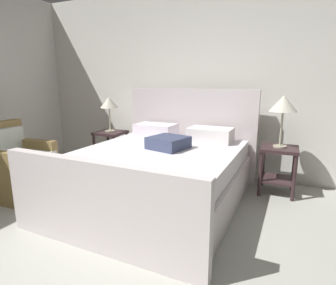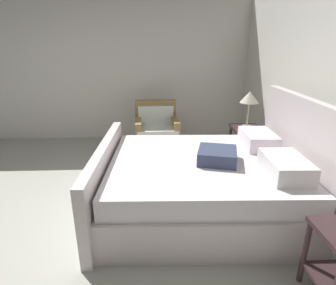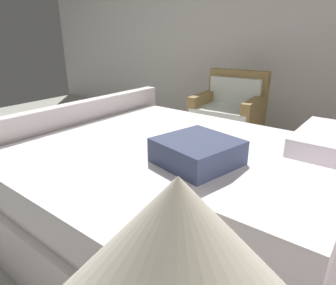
{
  "view_description": "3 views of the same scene",
  "coord_description": "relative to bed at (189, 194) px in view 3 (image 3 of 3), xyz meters",
  "views": [
    {
      "loc": [
        1.08,
        -0.97,
        1.39
      ],
      "look_at": [
        -0.09,
        1.72,
        0.74
      ],
      "focal_mm": 29.23,
      "sensor_mm": 36.0,
      "label": 1
    },
    {
      "loc": [
        2.53,
        1.26,
        1.8
      ],
      "look_at": [
        -0.21,
        1.38,
        0.83
      ],
      "focal_mm": 29.28,
      "sensor_mm": 36.0,
      "label": 2
    },
    {
      "loc": [
        1.18,
        2.68,
        1.32
      ],
      "look_at": [
        -0.37,
        1.55,
        0.6
      ],
      "focal_mm": 31.61,
      "sensor_mm": 36.0,
      "label": 3
    }
  ],
  "objects": [
    {
      "name": "ground_plane",
      "position": [
        0.23,
        -1.82,
        -0.36
      ],
      "size": [
        5.81,
        6.06,
        0.02
      ],
      "primitive_type": "cube",
      "color": "#A8A89D"
    },
    {
      "name": "wall_side_left",
      "position": [
        -2.73,
        -1.82,
        1.02
      ],
      "size": [
        0.12,
        6.18,
        2.75
      ],
      "primitive_type": "cube",
      "color": "silver",
      "rests_on": "ground"
    },
    {
      "name": "bed",
      "position": [
        0.0,
        0.0,
        0.0
      ],
      "size": [
        1.99,
        2.3,
        1.29
      ],
      "color": "silver",
      "rests_on": "ground"
    },
    {
      "name": "armchair",
      "position": [
        -1.75,
        -0.55,
        -0.01
      ],
      "size": [
        0.77,
        0.76,
        0.9
      ],
      "color": "olive",
      "rests_on": "ground"
    }
  ]
}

